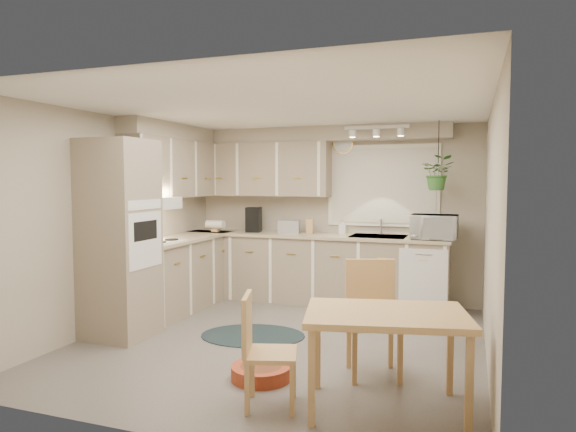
{
  "coord_description": "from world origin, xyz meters",
  "views": [
    {
      "loc": [
        1.83,
        -4.86,
        1.67
      ],
      "look_at": [
        -0.11,
        0.55,
        1.27
      ],
      "focal_mm": 32.0,
      "sensor_mm": 36.0,
      "label": 1
    }
  ],
  "objects_px": {
    "dining_table": "(386,361)",
    "braided_rug": "(253,335)",
    "microwave": "(434,224)",
    "chair_back": "(374,320)",
    "pet_bed": "(261,372)",
    "chair_left": "(271,351)"
  },
  "relations": [
    {
      "from": "dining_table",
      "to": "braided_rug",
      "type": "bearing_deg",
      "value": 141.28
    },
    {
      "from": "dining_table",
      "to": "microwave",
      "type": "height_order",
      "value": "microwave"
    },
    {
      "from": "braided_rug",
      "to": "microwave",
      "type": "height_order",
      "value": "microwave"
    },
    {
      "from": "chair_back",
      "to": "pet_bed",
      "type": "xyz_separation_m",
      "value": [
        -0.87,
        -0.4,
        -0.43
      ]
    },
    {
      "from": "dining_table",
      "to": "microwave",
      "type": "bearing_deg",
      "value": 87.37
    },
    {
      "from": "dining_table",
      "to": "braided_rug",
      "type": "xyz_separation_m",
      "value": [
        -1.62,
        1.3,
        -0.36
      ]
    },
    {
      "from": "braided_rug",
      "to": "pet_bed",
      "type": "distance_m",
      "value": 1.22
    },
    {
      "from": "chair_left",
      "to": "microwave",
      "type": "height_order",
      "value": "microwave"
    },
    {
      "from": "chair_back",
      "to": "pet_bed",
      "type": "distance_m",
      "value": 1.05
    },
    {
      "from": "microwave",
      "to": "chair_back",
      "type": "bearing_deg",
      "value": -96.62
    },
    {
      "from": "chair_back",
      "to": "braided_rug",
      "type": "height_order",
      "value": "chair_back"
    },
    {
      "from": "chair_back",
      "to": "pet_bed",
      "type": "height_order",
      "value": "chair_back"
    },
    {
      "from": "chair_back",
      "to": "pet_bed",
      "type": "relative_size",
      "value": 1.93
    },
    {
      "from": "dining_table",
      "to": "chair_left",
      "type": "distance_m",
      "value": 0.84
    },
    {
      "from": "dining_table",
      "to": "chair_back",
      "type": "xyz_separation_m",
      "value": [
        -0.2,
        0.61,
        0.13
      ]
    },
    {
      "from": "dining_table",
      "to": "chair_back",
      "type": "height_order",
      "value": "chair_back"
    },
    {
      "from": "braided_rug",
      "to": "pet_bed",
      "type": "xyz_separation_m",
      "value": [
        0.55,
        -1.08,
        0.05
      ]
    },
    {
      "from": "pet_bed",
      "to": "chair_left",
      "type": "bearing_deg",
      "value": -58.94
    },
    {
      "from": "chair_left",
      "to": "chair_back",
      "type": "bearing_deg",
      "value": 126.97
    },
    {
      "from": "chair_left",
      "to": "microwave",
      "type": "distance_m",
      "value": 3.34
    },
    {
      "from": "braided_rug",
      "to": "microwave",
      "type": "distance_m",
      "value": 2.62
    },
    {
      "from": "chair_back",
      "to": "braided_rug",
      "type": "distance_m",
      "value": 1.65
    }
  ]
}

